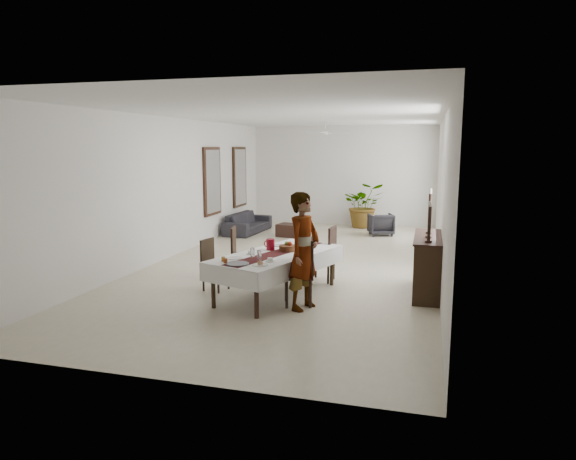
{
  "coord_description": "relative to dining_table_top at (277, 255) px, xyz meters",
  "views": [
    {
      "loc": [
        2.75,
        -10.75,
        2.54
      ],
      "look_at": [
        0.32,
        -1.94,
        1.05
      ],
      "focal_mm": 32.0,
      "sensor_mm": 36.0,
      "label": 1
    }
  ],
  "objects": [
    {
      "name": "candlestick_mid_shaft",
      "position": [
        2.48,
        0.67,
        0.69
      ],
      "size": [
        0.05,
        0.05,
        0.71
      ],
      "primitive_type": "cylinder",
      "color": "black",
      "rests_on": "candlestick_mid_base"
    },
    {
      "name": "fruit_green",
      "position": [
        0.1,
        0.26,
        0.16
      ],
      "size": [
        0.08,
        0.08,
        0.08
      ],
      "primitive_type": "sphere",
      "color": "#507C25",
      "rests_on": "fruit_basket"
    },
    {
      "name": "jam_jar_a",
      "position": [
        -0.56,
        -0.93,
        0.07
      ],
      "size": [
        0.06,
        0.06,
        0.07
      ],
      "primitive_type": "cylinder",
      "color": "#933C15",
      "rests_on": "tablecloth_top"
    },
    {
      "name": "sofa",
      "position": [
        -2.72,
        6.07,
        -0.42
      ],
      "size": [
        0.92,
        2.05,
        0.59
      ],
      "primitive_type": "imported",
      "rotation": [
        0.0,
        0.0,
        1.5
      ],
      "color": "#27252A",
      "rests_on": "floor"
    },
    {
      "name": "candlestick_mid_candle",
      "position": [
        2.48,
        0.67,
        1.09
      ],
      "size": [
        0.04,
        0.04,
        0.09
      ],
      "primitive_type": "cylinder",
      "color": "white",
      "rests_on": "candlestick_mid_shaft"
    },
    {
      "name": "fruit_red",
      "position": [
        0.16,
        0.23,
        0.16
      ],
      "size": [
        0.09,
        0.09,
        0.09
      ],
      "primitive_type": "sphere",
      "color": "#A02D10",
      "rests_on": "fruit_basket"
    },
    {
      "name": "tablecloth_drape_near",
      "position": [
        -0.42,
        -1.2,
        -0.11
      ],
      "size": [
        1.1,
        0.39,
        0.3
      ],
      "primitive_type": "cube",
      "rotation": [
        0.0,
        0.0,
        -0.34
      ],
      "color": "white",
      "rests_on": "dining_table_top"
    },
    {
      "name": "tablecloth_top",
      "position": [
        0.0,
        0.0,
        0.03
      ],
      "size": [
        1.94,
        2.79,
        0.01
      ],
      "primitive_type": "cube",
      "rotation": [
        0.0,
        0.0,
        -0.34
      ],
      "color": "white",
      "rests_on": "dining_table_top"
    },
    {
      "name": "pitcher_handle",
      "position": [
        -0.26,
        0.25,
        0.13
      ],
      "size": [
        0.12,
        0.06,
        0.12
      ],
      "primitive_type": "torus",
      "rotation": [
        1.57,
        0.0,
        -0.34
      ],
      "color": "maroon",
      "rests_on": "red_pitcher"
    },
    {
      "name": "fan_blade_e",
      "position": [
        0.05,
        5.56,
        2.18
      ],
      "size": [
        0.55,
        0.1,
        0.01
      ],
      "primitive_type": "cube",
      "color": "silver",
      "rests_on": "fan_hub"
    },
    {
      "name": "chair_left_far_seat",
      "position": [
        -0.98,
        1.01,
        -0.27
      ],
      "size": [
        0.5,
        0.5,
        0.05
      ],
      "primitive_type": "cube",
      "rotation": [
        0.0,
        0.0,
        -1.36
      ],
      "color": "black",
      "rests_on": "chair_left_far_leg_fl"
    },
    {
      "name": "candlestick_far_shaft",
      "position": [
        2.48,
        1.1,
        0.63
      ],
      "size": [
        0.05,
        0.05,
        0.6
      ],
      "primitive_type": "cylinder",
      "color": "black",
      "rests_on": "candlestick_far_base"
    },
    {
      "name": "jam_jar_b",
      "position": [
        -0.63,
        -0.85,
        0.07
      ],
      "size": [
        0.06,
        0.06,
        0.07
      ],
      "primitive_type": "cylinder",
      "color": "#915F15",
      "rests_on": "tablecloth_top"
    },
    {
      "name": "tablecloth_drape_far",
      "position": [
        0.42,
        1.2,
        -0.11
      ],
      "size": [
        1.1,
        0.39,
        0.3
      ],
      "primitive_type": "cube",
      "rotation": [
        0.0,
        0.0,
        -0.34
      ],
      "color": "white",
      "rests_on": "dining_table_top"
    },
    {
      "name": "candlestick_far_candle",
      "position": [
        2.48,
        1.1,
        0.98
      ],
      "size": [
        0.04,
        0.04,
        0.09
      ],
      "primitive_type": "cylinder",
      "color": "beige",
      "rests_on": "candlestick_far_shaft"
    },
    {
      "name": "potted_plant",
      "position": [
        0.49,
        7.97,
        -0.01
      ],
      "size": [
        1.5,
        1.38,
        1.42
      ],
      "primitive_type": "imported",
      "rotation": [
        0.0,
        0.0,
        0.24
      ],
      "color": "#2F6227",
      "rests_on": "floor"
    },
    {
      "name": "dining_table_top",
      "position": [
        0.0,
        0.0,
        0.0
      ],
      "size": [
        1.71,
        2.56,
        0.05
      ],
      "primitive_type": "cube",
      "rotation": [
        0.0,
        0.0,
        -0.34
      ],
      "color": "black",
      "rests_on": "table_leg_fl"
    },
    {
      "name": "sideboard_top",
      "position": [
        2.48,
        0.83,
        0.28
      ],
      "size": [
        0.48,
        1.71,
        0.03
      ],
      "primitive_type": "cube",
      "color": "black",
      "rests_on": "sideboard_body"
    },
    {
      "name": "chair_left_near_leg_fr",
      "position": [
        -1.34,
        -0.07,
        -0.52
      ],
      "size": [
        0.05,
        0.05,
        0.38
      ],
      "primitive_type": "cylinder",
      "rotation": [
        0.0,
        0.0,
        -0.2
      ],
      "color": "black",
      "rests_on": "floor"
    },
    {
      "name": "sideboard_body",
      "position": [
        2.48,
        0.83,
        -0.22
      ],
      "size": [
        0.44,
        1.64,
        0.98
      ],
      "primitive_type": "cube",
      "color": "black",
      "rests_on": "floor"
    },
    {
      "name": "fan_rod",
      "position": [
        -0.3,
        5.56,
        2.38
      ],
      "size": [
        0.04,
        0.04,
        0.2
      ],
      "primitive_type": "cylinder",
      "color": "silver",
      "rests_on": "ceiling"
    },
    {
      "name": "chair_left_far_leg_br",
      "position": [
        -0.78,
        0.87,
        -0.51
      ],
      "size": [
        0.05,
        0.05,
        0.42
      ],
      "primitive_type": "cylinder",
      "rotation": [
        0.0,
        0.0,
        0.21
      ],
      "color": "black",
      "rests_on": "floor"
    },
    {
      "name": "candlestick_far_base",
      "position": [
        2.48,
        1.1,
        0.32
      ],
      "size": [
        0.11,
        0.11,
        0.03
      ],
      "primitive_type": "cylinder",
      "color": "black",
      "rests_on": "sideboard_top"
    },
    {
      "name": "saucer_left",
      "position": [
        -0.39,
        -0.23,
        0.04
      ],
      "size": [
        0.15,
        0.15,
        0.01
      ],
      "primitive_type": "cylinder",
      "color": "silver",
      "rests_on": "tablecloth_top"
    },
    {
      "name": "chair_right_far_back",
      "position": [
        0.74,
        1.18,
        0.05
      ],
      "size": [
        0.09,
        0.45,
        0.57
      ],
      "primitive_type": "cube",
      "rotation": [
        0.0,
        0.0,
        1.47
      ],
      "color": "black",
      "rests_on": "chair_right_far_seat"
    },
    {
      "name": "table_runner",
      "position": [
        0.0,
        0.0,
        0.04
      ],
      "size": [
        1.14,
        2.44,
        0.0
      ],
      "primitive_type": "cube",
      "rotation": [
        0.0,
        0.0,
        -0.34
      ],
      "color": "#561819",
      "rests_on": "tablecloth_top"
    },
    {
      "name": "chair_right_far_seat",
      "position": [
        0.54,
        1.2,
        -0.25
      ],
      "size": [
        0.49,
        0.49,
        0.05
      ],
      "primitive_type": "cube",
      "rotation": [
        0.0,
        0.0,
        1.47
      ],
      "color": "black",
      "rests_on": "chair_right_far_leg_fl"
    },
    {
      "name": "chair_right_near_leg_br",
      "position": [
        0.24,
        -0.26,
        -0.49
      ],
      "size": [
        0.06,
        0.06,
        0.46
      ],
      "primitive_type": "cylinder",
      "rotation": [
        0.0,
        0.0,
        0.3
      ],
      "color": "black",
      "rests_on": "floor"
    },
    {
      "name": "chair_left_far_leg_fr",
      "position": [
        -1.12,
        0.8,
        -0.51
      ],
      "size": [
        0.05,
        0.05,
        0.42
      ],
      "primitive_type": "cylinder",
      "rotation": [
        0.0,
        0.0,
        0.21
      ],
      "color": "black",
      "rests_on": "floor"
    },
    {
      "name": "mirror_glass_far",
      "position": [
        -3.23,
        6.86,
        0.88
      ],
      "size": [
        0.01,
        0.9,
        1.7
      ],
      "primitive_type": "cube",
      "color": "silver",
      "rests_on": "mirror_frame_far"
    },
    {
      "name": "table_leg_fr",
      "position": [
        0.04,
        -1.21,
        -0.37
      ],
      "size": [
        0.09,
        0.09,
        0.69
      ],
      "primitive_type": "cylinder",
      "rotation": [
        0.0,
        0.0,
        -0.34
      ],
      "color": "black",
      "rests_on": "floor"
    },
    {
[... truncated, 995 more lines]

